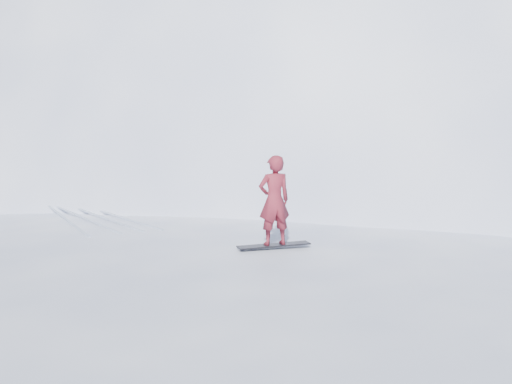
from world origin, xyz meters
TOP-DOWN VIEW (x-y plane):
  - near_ridge at (1.00, 3.00)m, footprint 36.00×28.00m
  - summit_peak at (22.00, 26.00)m, footprint 60.00×56.00m
  - peak_shoulder at (10.00, 20.00)m, footprint 28.00×24.00m
  - wind_bumps at (-0.56, 2.12)m, footprint 16.00×14.40m
  - snowboard at (3.45, 0.35)m, footprint 1.70×0.45m
  - snowboarder at (3.45, 0.35)m, footprint 0.76×0.53m
  - board_tracks at (0.08, 5.96)m, footprint 2.67×5.96m

SIDE VIEW (x-z plane):
  - near_ridge at x=1.00m, z-range -2.40..2.40m
  - summit_peak at x=22.00m, z-range -28.00..28.00m
  - peak_shoulder at x=10.00m, z-range -9.00..9.00m
  - wind_bumps at x=-0.56m, z-range -0.50..0.50m
  - snowboard at x=3.45m, z-range 2.40..2.43m
  - board_tracks at x=0.08m, z-range 2.40..2.44m
  - snowboarder at x=3.45m, z-range 2.43..4.42m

